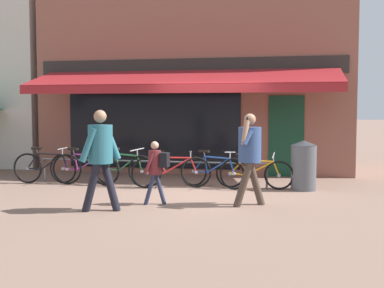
# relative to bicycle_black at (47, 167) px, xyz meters

# --- Properties ---
(ground_plane) EXTENTS (160.00, 160.00, 0.00)m
(ground_plane) POSITION_rel_bicycle_black_xyz_m (3.73, -0.65, -0.38)
(ground_plane) COLOR #846656
(shop_front) EXTENTS (8.70, 4.67, 5.43)m
(shop_front) POSITION_rel_bicycle_black_xyz_m (2.88, 3.79, 2.33)
(shop_front) COLOR #8E5647
(shop_front) RESTS_ON ground_plane
(bike_rack_rail) EXTENTS (5.39, 0.04, 0.57)m
(bike_rack_rail) POSITION_rel_bicycle_black_xyz_m (2.44, 0.25, 0.11)
(bike_rack_rail) COLOR #47494F
(bike_rack_rail) RESTS_ON ground_plane
(bicycle_black) EXTENTS (1.70, 0.52, 0.85)m
(bicycle_black) POSITION_rel_bicycle_black_xyz_m (0.00, 0.00, 0.00)
(bicycle_black) COLOR black
(bicycle_black) RESTS_ON ground_plane
(bicycle_purple) EXTENTS (1.80, 0.52, 0.84)m
(bicycle_purple) POSITION_rel_bicycle_black_xyz_m (0.89, 0.06, -0.00)
(bicycle_purple) COLOR black
(bicycle_purple) RESTS_ON ground_plane
(bicycle_green) EXTENTS (1.66, 0.69, 0.88)m
(bicycle_green) POSITION_rel_bicycle_black_xyz_m (1.88, 0.02, 0.01)
(bicycle_green) COLOR black
(bicycle_green) RESTS_ON ground_plane
(bicycle_red) EXTENTS (1.75, 0.69, 0.84)m
(bicycle_red) POSITION_rel_bicycle_black_xyz_m (2.99, -0.01, -0.01)
(bicycle_red) COLOR black
(bicycle_red) RESTS_ON ground_plane
(bicycle_blue) EXTENTS (1.64, 0.66, 0.84)m
(bicycle_blue) POSITION_rel_bicycle_black_xyz_m (3.91, 0.18, -0.01)
(bicycle_blue) COLOR black
(bicycle_blue) RESTS_ON ground_plane
(bicycle_orange) EXTENTS (1.72, 0.52, 0.81)m
(bicycle_orange) POSITION_rel_bicycle_black_xyz_m (4.81, 0.16, -0.04)
(bicycle_orange) COLOR black
(bicycle_orange) RESTS_ON ground_plane
(pedestrian_adult) EXTENTS (0.57, 0.73, 1.68)m
(pedestrian_adult) POSITION_rel_bicycle_black_xyz_m (4.85, -1.71, 0.63)
(pedestrian_adult) COLOR #47382D
(pedestrian_adult) RESTS_ON ground_plane
(pedestrian_child) EXTENTS (0.46, 0.36, 1.17)m
(pedestrian_child) POSITION_rel_bicycle_black_xyz_m (3.17, -1.92, 0.35)
(pedestrian_child) COLOR #282D47
(pedestrian_child) RESTS_ON ground_plane
(pedestrian_second_adult) EXTENTS (0.65, 0.61, 1.75)m
(pedestrian_second_adult) POSITION_rel_bicycle_black_xyz_m (2.39, -2.66, 0.66)
(pedestrian_second_adult) COLOR black
(pedestrian_second_adult) RESTS_ON ground_plane
(litter_bin) EXTENTS (0.55, 0.55, 1.08)m
(litter_bin) POSITION_rel_bicycle_black_xyz_m (5.87, 0.24, 0.16)
(litter_bin) COLOR #515459
(litter_bin) RESTS_ON ground_plane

